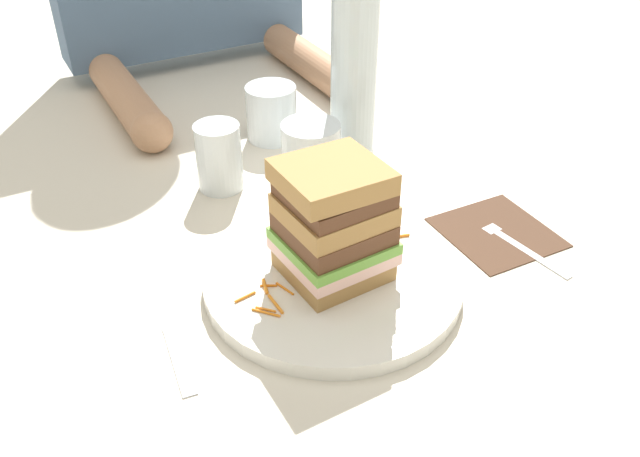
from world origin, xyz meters
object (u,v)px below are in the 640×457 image
Objects in this scene: juice_glass at (311,156)px; empty_tumbler_0 at (272,113)px; fork at (511,238)px; knife at (170,330)px; main_plate at (333,278)px; water_bottle at (354,64)px; empty_tumbler_1 at (219,157)px; sandwich at (333,223)px; napkin_dark at (497,232)px.

empty_tumbler_0 is at bearing 87.46° from juice_glass.
juice_glass reaches higher than fork.
main_plate is at bearing -4.75° from knife.
water_bottle reaches higher than empty_tumbler_0.
empty_tumbler_1 is at bearing 132.20° from fork.
sandwich is 0.45× the size of water_bottle.
sandwich is at bearing 177.12° from napkin_dark.
main_plate is at bearing -104.67° from empty_tumbler_0.
napkin_dark is at bearing -2.88° from sandwich.
water_bottle is 3.59× the size of empty_tumbler_0.
empty_tumbler_1 reaches higher than knife.
napkin_dark is 1.58× the size of juice_glass.
fork is 2.00× the size of juice_glass.
knife is at bearing 175.28° from sandwich.
fork is (0.23, -0.03, -0.08)m from sandwich.
empty_tumbler_0 is at bearing 110.31° from napkin_dark.
fork reaches higher than knife.
sandwich is 1.62× the size of empty_tumbler_0.
fork is 0.42m from knife.
fork is 1.99× the size of empty_tumbler_0.
water_bottle reaches higher than fork.
napkin_dark is 0.31m from water_bottle.
fork is (0.00, -0.02, 0.00)m from napkin_dark.
sandwich is 0.67× the size of knife.
juice_glass is (0.09, 0.21, 0.03)m from main_plate.
water_bottle is (0.18, 0.26, 0.13)m from main_plate.
knife is at bearing 175.25° from main_plate.
fork is at bearing -8.30° from main_plate.
sandwich reaches higher than empty_tumbler_1.
empty_tumbler_0 is (-0.14, 0.39, 0.04)m from fork.
sandwich is 1.63× the size of juice_glass.
main_plate is 1.72× the size of fork.
empty_tumbler_0 is (0.28, 0.34, 0.04)m from knife.
napkin_dark is 0.79× the size of fork.
napkin_dark and knife have the same top height.
empty_tumbler_1 is at bearing 134.21° from napkin_dark.
juice_glass is (0.27, 0.20, 0.03)m from knife.
sandwich is 0.81× the size of fork.
fork is at bearing -6.73° from knife.
sandwich is at bearing 171.69° from fork.
main_plate reaches higher than napkin_dark.
empty_tumbler_1 is at bearing 161.04° from juice_glass.
empty_tumbler_0 is (-0.13, 0.36, 0.04)m from napkin_dark.
main_plate is 3.45× the size of juice_glass.
water_bottle is at bearing -46.45° from empty_tumbler_0.
sandwich is at bearing 166.67° from main_plate.
water_bottle reaches higher than sandwich.
knife is at bearing -122.52° from empty_tumbler_1.
sandwich is 0.37m from empty_tumbler_0.
sandwich reaches higher than napkin_dark.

